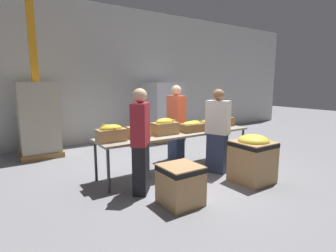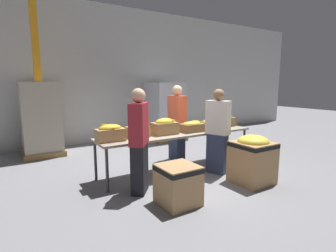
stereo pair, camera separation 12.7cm
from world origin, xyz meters
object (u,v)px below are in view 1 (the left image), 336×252
(banana_box_3, at_px, (192,126))
(support_pillar, at_px, (35,72))
(sorting_table, at_px, (178,135))
(pallet_stack_0, at_px, (163,112))
(banana_box_0, at_px, (111,133))
(donation_bin_0, at_px, (180,183))
(banana_box_5, at_px, (224,120))
(pallet_stack_1, at_px, (38,120))
(banana_box_2, at_px, (165,126))
(donation_bin_1, at_px, (253,157))
(volunteer_2, at_px, (218,132))
(banana_box_4, at_px, (212,124))
(banana_box_1, at_px, (138,130))
(volunteer_1, at_px, (141,142))
(volunteer_0, at_px, (176,124))

(banana_box_3, height_order, support_pillar, support_pillar)
(sorting_table, distance_m, pallet_stack_0, 2.93)
(banana_box_0, bearing_deg, donation_bin_0, -66.16)
(banana_box_5, bearing_deg, support_pillar, 143.25)
(sorting_table, xyz_separation_m, pallet_stack_1, (-2.17, 2.71, 0.15))
(banana_box_2, xyz_separation_m, donation_bin_0, (-0.55, -1.27, -0.61))
(donation_bin_0, relative_size, pallet_stack_0, 0.33)
(donation_bin_1, bearing_deg, sorting_table, 120.16)
(banana_box_0, xyz_separation_m, volunteer_2, (1.96, -0.54, -0.10))
(volunteer_2, distance_m, donation_bin_0, 1.65)
(pallet_stack_0, distance_m, pallet_stack_1, 3.48)
(banana_box_4, bearing_deg, support_pillar, 136.90)
(banana_box_3, bearing_deg, volunteer_2, -63.72)
(sorting_table, xyz_separation_m, banana_box_4, (0.83, -0.09, 0.16))
(banana_box_2, relative_size, banana_box_3, 1.03)
(banana_box_1, height_order, banana_box_2, banana_box_2)
(banana_box_1, xyz_separation_m, volunteer_1, (-0.28, -0.63, -0.07))
(banana_box_1, xyz_separation_m, pallet_stack_0, (2.18, 2.58, -0.02))
(volunteer_0, relative_size, volunteer_2, 1.04)
(donation_bin_0, bearing_deg, donation_bin_1, -0.00)
(banana_box_1, distance_m, donation_bin_0, 1.43)
(banana_box_4, relative_size, volunteer_0, 0.28)
(banana_box_1, xyz_separation_m, banana_box_5, (2.22, 0.03, 0.01))
(pallet_stack_1, bearing_deg, sorting_table, -51.31)
(banana_box_2, relative_size, donation_bin_1, 0.56)
(volunteer_2, height_order, donation_bin_1, volunteer_2)
(donation_bin_1, relative_size, support_pillar, 0.21)
(sorting_table, height_order, banana_box_0, banana_box_0)
(banana_box_0, distance_m, banana_box_4, 2.23)
(volunteer_1, xyz_separation_m, donation_bin_0, (0.29, -0.68, -0.52))
(sorting_table, distance_m, volunteer_2, 0.79)
(banana_box_4, distance_m, banana_box_5, 0.56)
(volunteer_0, relative_size, support_pillar, 0.43)
(sorting_table, xyz_separation_m, volunteer_0, (0.37, 0.58, 0.12))
(volunteer_1, bearing_deg, banana_box_3, -30.60)
(banana_box_1, relative_size, volunteer_0, 0.22)
(banana_box_5, relative_size, donation_bin_1, 0.53)
(pallet_stack_0, bearing_deg, banana_box_5, -88.90)
(banana_box_0, height_order, banana_box_3, banana_box_0)
(volunteer_1, xyz_separation_m, support_pillar, (-1.02, 3.29, 1.17))
(banana_box_0, xyz_separation_m, banana_box_2, (1.10, 0.02, 0.01))
(banana_box_5, distance_m, volunteer_2, 1.03)
(sorting_table, distance_m, donation_bin_1, 1.49)
(pallet_stack_0, bearing_deg, banana_box_1, -130.13)
(volunteer_0, distance_m, pallet_stack_1, 3.31)
(sorting_table, height_order, donation_bin_1, donation_bin_1)
(sorting_table, xyz_separation_m, donation_bin_0, (-0.86, -1.26, -0.41))
(banana_box_0, height_order, banana_box_1, banana_box_0)
(banana_box_3, height_order, banana_box_5, banana_box_5)
(volunteer_2, xyz_separation_m, support_pillar, (-2.71, 3.26, 1.18))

